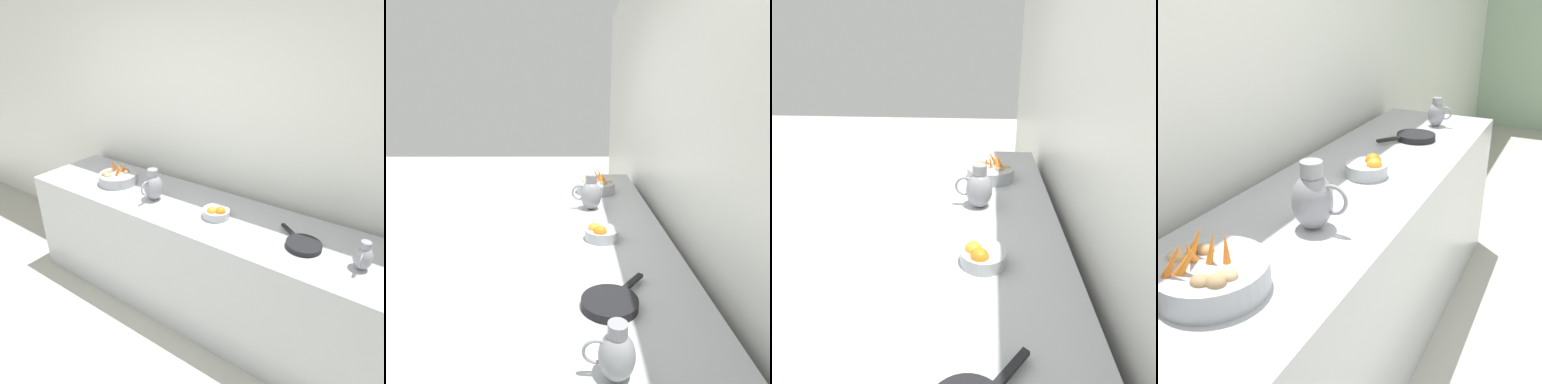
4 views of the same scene
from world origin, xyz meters
The scene contains 7 objects.
tile_wall_left centered at (-1.95, 0.69, 1.50)m, with size 0.10×9.22×3.00m, color silver.
prep_counter centered at (-1.48, 0.19, 0.47)m, with size 0.72×3.03×0.93m, color #ADAFB5.
vegetable_colander centered at (-1.47, -0.62, 0.98)m, with size 0.33×0.33×0.20m.
orange_bowl centered at (-1.44, 0.39, 0.97)m, with size 0.19×0.19×0.10m.
metal_pitcher_tall centered at (-1.41, -0.16, 1.04)m, with size 0.21×0.15×0.25m.
metal_pitcher_short centered at (-1.42, 1.37, 1.01)m, with size 0.15×0.11×0.18m.
skillet_on_counter centered at (-1.43, 1.03, 0.95)m, with size 0.27×0.32×0.03m.
Camera 4 is at (-0.63, -1.44, 1.71)m, focal length 43.58 mm.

